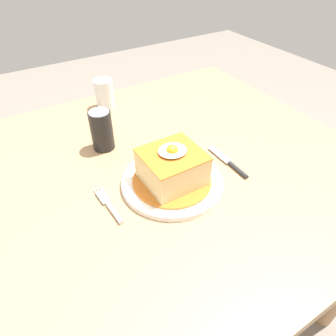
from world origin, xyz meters
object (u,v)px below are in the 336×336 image
object	(u,v)px
fork	(111,207)
soda_can	(102,130)
main_plate	(172,181)
knife	(232,165)
drinking_glass	(105,96)

from	to	relation	value
fork	soda_can	size ratio (longest dim) A/B	1.14
fork	soda_can	bearing A→B (deg)	70.87
main_plate	knife	xyz separation A→B (m)	(0.18, -0.03, -0.00)
soda_can	drinking_glass	size ratio (longest dim) A/B	1.18
fork	knife	world-z (taller)	same
main_plate	drinking_glass	distance (m)	0.49
knife	soda_can	xyz separation A→B (m)	(-0.27, 0.28, 0.06)
main_plate	drinking_glass	bearing A→B (deg)	87.96
main_plate	soda_can	bearing A→B (deg)	109.61
main_plate	drinking_glass	xyz separation A→B (m)	(0.02, 0.49, 0.04)
main_plate	fork	size ratio (longest dim) A/B	1.91
main_plate	soda_can	world-z (taller)	soda_can
drinking_glass	fork	bearing A→B (deg)	-111.52
main_plate	knife	world-z (taller)	main_plate
main_plate	soda_can	distance (m)	0.27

